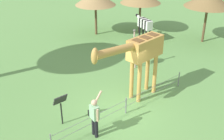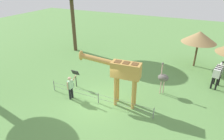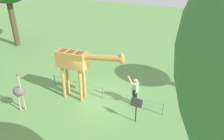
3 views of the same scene
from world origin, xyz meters
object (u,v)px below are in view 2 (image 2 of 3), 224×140
at_px(zebra, 218,72).
at_px(shade_hut_near, 199,37).
at_px(info_sign, 76,75).
at_px(visitor, 70,86).
at_px(giraffe, 120,71).
at_px(ostrich, 163,78).

distance_m(zebra, shade_hut_near, 3.87).
bearing_deg(info_sign, shade_hut_near, -134.56).
bearing_deg(visitor, giraffe, -164.94).
relative_size(visitor, ostrich, 0.78).
height_order(visitor, info_sign, visitor).
relative_size(visitor, shade_hut_near, 0.57).
xyz_separation_m(giraffe, info_sign, (3.65, -0.57, -1.29)).
distance_m(giraffe, visitor, 3.45).
height_order(ostrich, info_sign, ostrich).
bearing_deg(info_sign, zebra, -154.55).
height_order(visitor, zebra, visitor).
xyz_separation_m(giraffe, zebra, (-5.38, -4.87, -1.08)).
height_order(visitor, ostrich, ostrich).
bearing_deg(visitor, ostrich, -148.55).
bearing_deg(zebra, visitor, 33.97).
bearing_deg(ostrich, zebra, -142.36).
bearing_deg(ostrich, giraffe, 48.07).
xyz_separation_m(zebra, info_sign, (9.03, 4.30, -0.21)).
relative_size(giraffe, info_sign, 2.96).
height_order(giraffe, zebra, giraffe).
bearing_deg(giraffe, zebra, -137.88).
bearing_deg(visitor, info_sign, -67.27).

